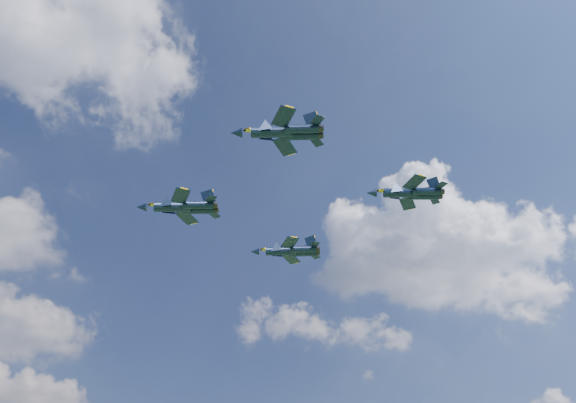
# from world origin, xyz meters

# --- Properties ---
(jet_lead) EXTENTS (15.46, 12.57, 3.87)m
(jet_lead) POSITION_xyz_m (-13.23, 15.03, 61.80)
(jet_lead) COLOR black
(jet_left) EXTENTS (14.75, 12.33, 3.73)m
(jet_left) POSITION_xyz_m (-8.86, -12.11, 62.87)
(jet_left) COLOR black
(jet_right) EXTENTS (15.13, 12.94, 3.85)m
(jet_right) POSITION_xyz_m (15.25, 21.00, 64.08)
(jet_right) COLOR black
(jet_slot) EXTENTS (14.73, 11.79, 3.67)m
(jet_slot) POSITION_xyz_m (22.09, -9.44, 64.90)
(jet_slot) COLOR black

